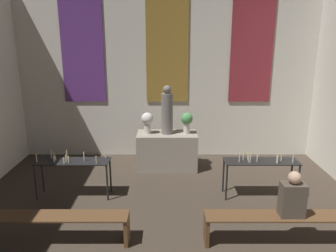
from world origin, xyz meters
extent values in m
cube|color=silver|center=(0.00, 11.16, 2.30)|extent=(7.79, 0.12, 4.61)
cube|color=#60337F|center=(-2.11, 11.08, 2.76)|extent=(1.06, 0.03, 2.58)
cube|color=olive|center=(0.00, 11.08, 2.76)|extent=(1.06, 0.03, 2.58)
cube|color=maroon|center=(2.11, 11.08, 2.76)|extent=(1.06, 0.03, 2.58)
cube|color=gray|center=(0.00, 10.16, 0.44)|extent=(1.43, 0.69, 0.88)
cylinder|color=slate|center=(0.00, 10.16, 1.36)|extent=(0.27, 0.27, 0.96)
sphere|color=slate|center=(0.00, 10.16, 1.94)|extent=(0.19, 0.19, 0.19)
cylinder|color=beige|center=(-0.46, 10.16, 1.02)|extent=(0.15, 0.15, 0.27)
sphere|color=silver|center=(-0.46, 10.16, 1.25)|extent=(0.28, 0.28, 0.28)
cylinder|color=beige|center=(0.46, 10.16, 1.02)|extent=(0.15, 0.15, 0.27)
sphere|color=#4C9351|center=(0.46, 10.16, 1.25)|extent=(0.28, 0.28, 0.28)
cube|color=black|center=(-1.85, 8.72, 0.74)|extent=(1.45, 0.43, 0.02)
cylinder|color=black|center=(-2.55, 8.53, 0.37)|extent=(0.04, 0.04, 0.73)
cylinder|color=black|center=(-1.16, 8.53, 0.37)|extent=(0.04, 0.04, 0.73)
cylinder|color=black|center=(-2.55, 8.90, 0.37)|extent=(0.04, 0.04, 0.73)
cylinder|color=black|center=(-1.16, 8.90, 0.37)|extent=(0.04, 0.04, 0.73)
cylinder|color=silver|center=(-1.62, 8.71, 0.83)|extent=(0.02, 0.02, 0.16)
sphere|color=#F9CC4C|center=(-1.62, 8.71, 0.93)|extent=(0.02, 0.02, 0.02)
cylinder|color=silver|center=(-2.31, 8.86, 0.84)|extent=(0.02, 0.02, 0.17)
sphere|color=#F9CC4C|center=(-2.31, 8.86, 0.93)|extent=(0.02, 0.02, 0.02)
cylinder|color=silver|center=(-2.52, 8.65, 0.84)|extent=(0.02, 0.02, 0.18)
sphere|color=#F9CC4C|center=(-2.52, 8.65, 0.94)|extent=(0.02, 0.02, 0.02)
cylinder|color=silver|center=(-1.98, 8.81, 0.83)|extent=(0.02, 0.02, 0.15)
sphere|color=#F9CC4C|center=(-1.98, 8.81, 0.92)|extent=(0.02, 0.02, 0.02)
cylinder|color=silver|center=(-1.35, 8.57, 0.82)|extent=(0.02, 0.02, 0.13)
sphere|color=#F9CC4C|center=(-1.35, 8.57, 0.90)|extent=(0.02, 0.02, 0.02)
cylinder|color=silver|center=(-1.95, 8.63, 0.82)|extent=(0.02, 0.02, 0.13)
sphere|color=#F9CC4C|center=(-1.95, 8.63, 0.89)|extent=(0.02, 0.02, 0.02)
cylinder|color=silver|center=(-1.97, 8.56, 0.80)|extent=(0.02, 0.02, 0.10)
sphere|color=#F9CC4C|center=(-1.97, 8.56, 0.86)|extent=(0.02, 0.02, 0.02)
cylinder|color=silver|center=(-2.18, 8.62, 0.81)|extent=(0.02, 0.02, 0.12)
sphere|color=#F9CC4C|center=(-2.18, 8.62, 0.88)|extent=(0.02, 0.02, 0.02)
cylinder|color=silver|center=(-2.18, 8.72, 0.80)|extent=(0.02, 0.02, 0.09)
sphere|color=#F9CC4C|center=(-2.18, 8.72, 0.86)|extent=(0.02, 0.02, 0.02)
cylinder|color=silver|center=(-1.23, 8.88, 0.80)|extent=(0.02, 0.02, 0.10)
sphere|color=#F9CC4C|center=(-1.23, 8.88, 0.86)|extent=(0.02, 0.02, 0.02)
cylinder|color=silver|center=(-2.22, 8.76, 0.83)|extent=(0.02, 0.02, 0.15)
sphere|color=#F9CC4C|center=(-2.22, 8.76, 0.91)|extent=(0.02, 0.02, 0.02)
cylinder|color=silver|center=(-1.90, 8.61, 0.81)|extent=(0.02, 0.02, 0.12)
sphere|color=#F9CC4C|center=(-1.90, 8.61, 0.88)|extent=(0.02, 0.02, 0.02)
cube|color=black|center=(1.85, 8.72, 0.74)|extent=(1.45, 0.43, 0.02)
cylinder|color=black|center=(1.16, 8.53, 0.37)|extent=(0.04, 0.04, 0.73)
cylinder|color=black|center=(2.55, 8.53, 0.37)|extent=(0.04, 0.04, 0.73)
cylinder|color=black|center=(1.16, 8.90, 0.37)|extent=(0.04, 0.04, 0.73)
cylinder|color=black|center=(2.55, 8.90, 0.37)|extent=(0.04, 0.04, 0.73)
cylinder|color=silver|center=(1.60, 8.78, 0.82)|extent=(0.02, 0.02, 0.13)
sphere|color=#F9CC4C|center=(1.60, 8.78, 0.89)|extent=(0.02, 0.02, 0.02)
cylinder|color=silver|center=(2.12, 8.61, 0.82)|extent=(0.02, 0.02, 0.14)
sphere|color=#F9CC4C|center=(2.12, 8.61, 0.91)|extent=(0.02, 0.02, 0.02)
cylinder|color=silver|center=(2.43, 8.61, 0.84)|extent=(0.02, 0.02, 0.17)
sphere|color=#F9CC4C|center=(2.43, 8.61, 0.93)|extent=(0.02, 0.02, 0.02)
cylinder|color=silver|center=(1.77, 8.73, 0.82)|extent=(0.02, 0.02, 0.13)
sphere|color=#F9CC4C|center=(1.77, 8.73, 0.90)|extent=(0.02, 0.02, 0.02)
cylinder|color=silver|center=(1.59, 8.66, 0.83)|extent=(0.02, 0.02, 0.16)
sphere|color=#F9CC4C|center=(1.59, 8.66, 0.92)|extent=(0.02, 0.02, 0.02)
cylinder|color=silver|center=(1.52, 8.76, 0.83)|extent=(0.02, 0.02, 0.16)
sphere|color=#F9CC4C|center=(1.52, 8.76, 0.93)|extent=(0.02, 0.02, 0.02)
cylinder|color=silver|center=(2.24, 8.72, 0.83)|extent=(0.02, 0.02, 0.16)
sphere|color=#F9CC4C|center=(2.24, 8.72, 0.92)|extent=(0.02, 0.02, 0.02)
cylinder|color=silver|center=(1.51, 8.75, 0.80)|extent=(0.02, 0.02, 0.10)
sphere|color=#F9CC4C|center=(1.51, 8.75, 0.87)|extent=(0.02, 0.02, 0.02)
cylinder|color=silver|center=(1.61, 8.62, 0.84)|extent=(0.02, 0.02, 0.18)
sphere|color=#F9CC4C|center=(1.61, 8.62, 0.94)|extent=(0.02, 0.02, 0.02)
cylinder|color=silver|center=(1.76, 8.68, 0.80)|extent=(0.02, 0.02, 0.10)
sphere|color=#F9CC4C|center=(1.76, 8.68, 0.87)|extent=(0.02, 0.02, 0.02)
cylinder|color=silver|center=(2.12, 8.58, 0.81)|extent=(0.02, 0.02, 0.12)
sphere|color=#F9CC4C|center=(2.12, 8.58, 0.89)|extent=(0.02, 0.02, 0.02)
cylinder|color=silver|center=(1.41, 8.65, 0.83)|extent=(0.02, 0.02, 0.16)
sphere|color=#F9CC4C|center=(1.41, 8.65, 0.92)|extent=(0.02, 0.02, 0.02)
cube|color=brown|center=(-1.84, 7.17, 0.46)|extent=(2.50, 0.36, 0.03)
cube|color=brown|center=(-0.62, 7.17, 0.22)|extent=(0.06, 0.32, 0.44)
cube|color=brown|center=(1.84, 7.17, 0.46)|extent=(2.50, 0.36, 0.03)
cube|color=brown|center=(0.62, 7.17, 0.22)|extent=(0.06, 0.32, 0.44)
cube|color=#4C4238|center=(1.90, 7.17, 0.73)|extent=(0.36, 0.24, 0.53)
sphere|color=tan|center=(1.90, 7.17, 1.09)|extent=(0.19, 0.19, 0.19)
camera|label=1|loc=(0.02, 2.71, 3.11)|focal=35.00mm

